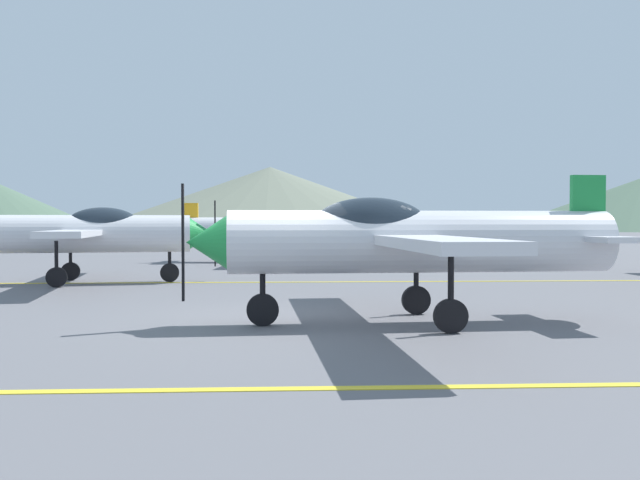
# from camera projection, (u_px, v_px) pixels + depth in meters

# --- Properties ---
(ground_plane) EXTENTS (400.00, 400.00, 0.00)m
(ground_plane) POSITION_uv_depth(u_px,v_px,m) (264.00, 323.00, 11.75)
(ground_plane) COLOR slate
(apron_line_near) EXTENTS (80.00, 0.16, 0.01)m
(apron_line_near) POSITION_uv_depth(u_px,v_px,m) (249.00, 389.00, 7.05)
(apron_line_near) COLOR yellow
(apron_line_near) RESTS_ON ground_plane
(apron_line_far) EXTENTS (80.00, 0.16, 0.01)m
(apron_line_far) POSITION_uv_depth(u_px,v_px,m) (274.00, 282.00, 19.58)
(apron_line_far) COLOR yellow
(apron_line_far) RESTS_ON ground_plane
(airplane_near) EXTENTS (7.68, 8.85, 2.65)m
(airplane_near) POSITION_uv_depth(u_px,v_px,m) (405.00, 239.00, 11.61)
(airplane_near) COLOR silver
(airplane_near) RESTS_ON ground_plane
(airplane_mid) EXTENTS (7.73, 8.86, 2.65)m
(airplane_mid) POSITION_uv_depth(u_px,v_px,m) (81.00, 232.00, 19.19)
(airplane_mid) COLOR silver
(airplane_mid) RESTS_ON ground_plane
(airplane_far) EXTENTS (7.69, 8.85, 2.65)m
(airplane_far) POSITION_uv_depth(u_px,v_px,m) (267.00, 229.00, 29.47)
(airplane_far) COLOR silver
(airplane_far) RESTS_ON ground_plane
(hill_centerleft) EXTENTS (69.97, 69.97, 12.52)m
(hill_centerleft) POSITION_uv_depth(u_px,v_px,m) (270.00, 199.00, 128.43)
(hill_centerleft) COLOR slate
(hill_centerleft) RESTS_ON ground_plane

